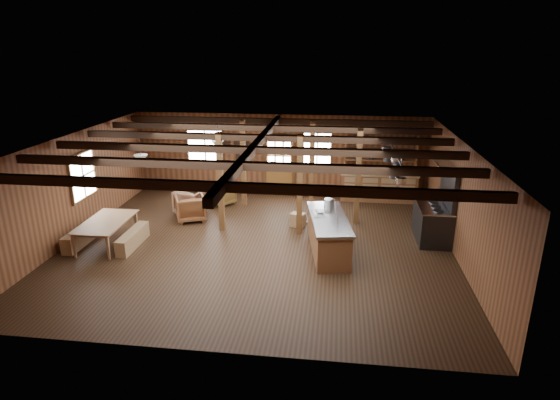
{
  "coord_description": "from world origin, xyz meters",
  "views": [
    {
      "loc": [
        1.98,
        -11.12,
        5.06
      ],
      "look_at": [
        0.53,
        0.43,
        1.15
      ],
      "focal_mm": 30.0,
      "sensor_mm": 36.0,
      "label": 1
    }
  ],
  "objects_px": {
    "armchair_a": "(190,208)",
    "armchair_b": "(222,195)",
    "kitchen_island": "(328,235)",
    "commercial_range": "(435,216)",
    "armchair_c": "(190,201)",
    "dining_table": "(108,233)"
  },
  "relations": [
    {
      "from": "armchair_a",
      "to": "armchair_b",
      "type": "bearing_deg",
      "value": -134.68
    },
    {
      "from": "kitchen_island",
      "to": "commercial_range",
      "type": "distance_m",
      "value": 3.05
    },
    {
      "from": "kitchen_island",
      "to": "armchair_c",
      "type": "height_order",
      "value": "kitchen_island"
    },
    {
      "from": "dining_table",
      "to": "armchair_b",
      "type": "distance_m",
      "value": 4.18
    },
    {
      "from": "commercial_range",
      "to": "armchair_a",
      "type": "distance_m",
      "value": 7.0
    },
    {
      "from": "kitchen_island",
      "to": "armchair_b",
      "type": "height_order",
      "value": "kitchen_island"
    },
    {
      "from": "kitchen_island",
      "to": "dining_table",
      "type": "bearing_deg",
      "value": 173.94
    },
    {
      "from": "armchair_a",
      "to": "armchair_c",
      "type": "xyz_separation_m",
      "value": [
        -0.21,
        0.67,
        -0.01
      ]
    },
    {
      "from": "kitchen_island",
      "to": "dining_table",
      "type": "height_order",
      "value": "kitchen_island"
    },
    {
      "from": "kitchen_island",
      "to": "commercial_range",
      "type": "relative_size",
      "value": 1.26
    },
    {
      "from": "armchair_b",
      "to": "dining_table",
      "type": "bearing_deg",
      "value": 93.78
    },
    {
      "from": "armchair_a",
      "to": "commercial_range",
      "type": "bearing_deg",
      "value": 151.2
    },
    {
      "from": "armchair_b",
      "to": "armchair_c",
      "type": "distance_m",
      "value": 1.18
    },
    {
      "from": "commercial_range",
      "to": "dining_table",
      "type": "bearing_deg",
      "value": -170.34
    },
    {
      "from": "commercial_range",
      "to": "dining_table",
      "type": "xyz_separation_m",
      "value": [
        -8.55,
        -1.45,
        -0.32
      ]
    },
    {
      "from": "armchair_a",
      "to": "dining_table",
      "type": "bearing_deg",
      "value": 28.32
    },
    {
      "from": "commercial_range",
      "to": "armchair_b",
      "type": "relative_size",
      "value": 2.84
    },
    {
      "from": "dining_table",
      "to": "kitchen_island",
      "type": "bearing_deg",
      "value": -88.01
    },
    {
      "from": "dining_table",
      "to": "armchair_c",
      "type": "height_order",
      "value": "armchair_c"
    },
    {
      "from": "kitchen_island",
      "to": "armchair_b",
      "type": "bearing_deg",
      "value": 128.46
    },
    {
      "from": "armchair_b",
      "to": "armchair_c",
      "type": "bearing_deg",
      "value": 82.47
    },
    {
      "from": "armchair_b",
      "to": "armchair_c",
      "type": "relative_size",
      "value": 0.89
    }
  ]
}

